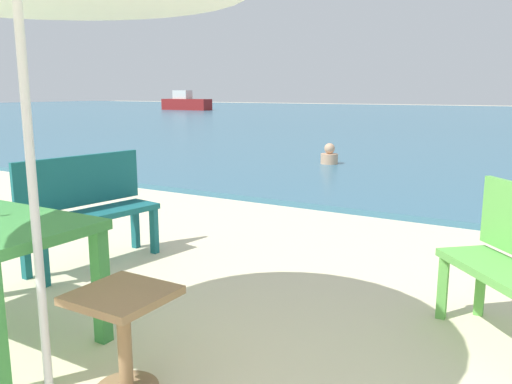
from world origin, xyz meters
TOP-DOWN VIEW (x-y plane):
  - side_table_wood at (0.00, 0.75)m, footprint 0.44×0.44m
  - bench_teal_center at (-1.72, 2.07)m, footprint 0.53×1.24m
  - swimmer_person at (-2.20, 8.59)m, footprint 0.34×0.34m
  - boat_tanker at (-23.59, 31.19)m, footprint 4.07×1.11m

SIDE VIEW (x-z plane):
  - swimmer_person at x=-2.20m, z-range 0.03..0.44m
  - side_table_wood at x=0.00m, z-range 0.08..0.62m
  - bench_teal_center at x=-1.72m, z-range 0.07..1.02m
  - boat_tanker at x=-23.59m, z-range -0.13..1.35m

